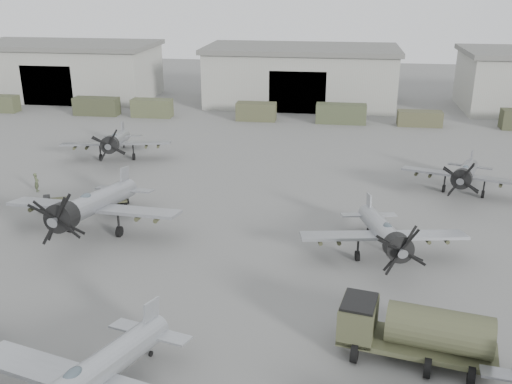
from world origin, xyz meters
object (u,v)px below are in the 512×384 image
fuel_tanker (415,329)px  aircraft_near_1 (84,381)px  tug_trailer (74,203)px  aircraft_mid_1 (91,205)px  aircraft_far_1 (465,174)px  aircraft_far_0 (116,141)px  aircraft_mid_2 (385,233)px  ground_crew (37,182)px

fuel_tanker → aircraft_near_1: bearing=-144.5°
fuel_tanker → tug_trailer: (-26.10, 16.67, -1.21)m
aircraft_mid_1 → fuel_tanker: size_ratio=1.64×
tug_trailer → fuel_tanker: bearing=-56.6°
aircraft_near_1 → aircraft_mid_1: size_ratio=0.89×
aircraft_far_1 → aircraft_far_0: bearing=-172.0°
aircraft_far_0 → tug_trailer: 13.78m
aircraft_near_1 → fuel_tanker: 16.07m
aircraft_mid_1 → aircraft_far_1: (29.42, 12.77, -0.41)m
aircraft_mid_2 → aircraft_near_1: bearing=-137.9°
tug_trailer → aircraft_far_1: bearing=-10.4°
aircraft_near_1 → aircraft_far_0: 39.15m
aircraft_near_1 → aircraft_mid_2: bearing=66.1°
aircraft_mid_2 → aircraft_far_1: aircraft_mid_2 is taller
aircraft_mid_2 → aircraft_far_0: bearing=134.2°
ground_crew → tug_trailer: bearing=-141.9°
aircraft_far_0 → ground_crew: size_ratio=6.61×
aircraft_near_1 → tug_trailer: 26.07m
tug_trailer → aircraft_mid_1: bearing=-75.2°
aircraft_far_0 → fuel_tanker: 40.92m
aircraft_near_1 → aircraft_far_0: bearing=123.6°
aircraft_mid_1 → ground_crew: bearing=141.4°
aircraft_far_0 → fuel_tanker: (27.53, -30.28, -0.37)m
aircraft_near_1 → ground_crew: (-16.64, 26.83, -1.29)m
aircraft_far_1 → aircraft_mid_2: bearing=-102.5°
aircraft_mid_2 → tug_trailer: 25.98m
aircraft_mid_1 → aircraft_mid_2: aircraft_mid_1 is taller
aircraft_mid_2 → aircraft_far_0: size_ratio=0.99×
aircraft_far_0 → fuel_tanker: bearing=-60.1°
aircraft_mid_2 → tug_trailer: bearing=157.2°
aircraft_far_1 → ground_crew: bearing=-156.1°
aircraft_mid_1 → ground_crew: aircraft_mid_1 is taller
tug_trailer → aircraft_mid_2: bearing=-37.2°
aircraft_near_1 → fuel_tanker: aircraft_near_1 is taller
aircraft_mid_1 → aircraft_far_1: size_ratio=1.20×
aircraft_near_1 → aircraft_far_1: size_ratio=1.07×
tug_trailer → aircraft_near_1: bearing=-87.8°
fuel_tanker → aircraft_mid_2: bearing=105.5°
fuel_tanker → tug_trailer: 30.99m
aircraft_mid_2 → tug_trailer: aircraft_mid_2 is taller
aircraft_mid_1 → aircraft_far_0: aircraft_mid_1 is taller
aircraft_near_1 → aircraft_mid_2: aircraft_near_1 is taller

